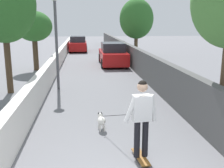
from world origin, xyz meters
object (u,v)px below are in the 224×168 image
tree_left_distant (34,27)px  car_far (78,44)px  tree_right_mid (136,19)px  skateboard (141,157)px  car_near (113,55)px  dog (102,120)px  tree_left_far (3,4)px  lamp_post (56,24)px  person_skateboarder (142,113)px

tree_left_distant → car_far: bearing=-12.4°
tree_right_mid → skateboard: bearing=169.3°
car_near → dog: bearing=172.2°
skateboard → dog: bearing=22.5°
car_far → tree_left_distant: bearing=167.6°
car_near → car_far: size_ratio=1.04×
tree_right_mid → dog: bearing=165.7°
tree_left_far → dog: (-4.39, -3.54, -3.31)m
car_near → tree_left_distant: bearing=107.6°
tree_right_mid → car_near: 5.64m
dog → skateboard: bearing=-157.5°
lamp_post → car_near: bearing=-25.3°
tree_left_far → car_near: (7.07, -5.11, -2.87)m
tree_left_distant → car_near: tree_left_distant is taller
tree_left_distant → tree_right_mid: bearing=-51.1°
lamp_post → dog: bearing=-161.7°
tree_left_far → skateboard: 8.26m
tree_right_mid → tree_left_far: size_ratio=0.95×
skateboard → car_far: 22.61m
skateboard → car_near: (13.21, -0.85, 0.65)m
tree_left_distant → dog: tree_left_distant is taller
tree_left_distant → car_far: (10.90, -2.39, -1.92)m
skateboard → person_skateboarder: bearing=153.4°
lamp_post → car_near: 7.68m
car_near → car_far: 9.67m
skateboard → car_far: (22.54, 1.71, 0.65)m
dog → car_far: 20.82m
tree_left_far → dog: bearing=-141.1°
tree_left_distant → tree_left_far: bearing=178.3°
tree_right_mid → tree_left_distant: size_ratio=1.36×
tree_right_mid → dog: tree_right_mid is taller
tree_right_mid → tree_left_distant: 9.57m
lamp_post → car_far: (16.00, -0.60, -2.12)m
dog → car_far: size_ratio=0.50×
tree_left_distant → lamp_post: bearing=-160.7°
tree_right_mid → skateboard: 18.22m
tree_right_mid → lamp_post: (-11.11, 5.64, -0.34)m
tree_right_mid → lamp_post: bearing=153.1°
tree_left_distant → car_near: (1.57, -4.95, -1.92)m
skateboard → car_far: bearing=4.3°
tree_right_mid → lamp_post: tree_right_mid is taller
tree_left_far → lamp_post: tree_left_far is taller
tree_left_far → tree_left_distant: 5.58m
lamp_post → car_near: (6.68, -3.16, -2.12)m
car_far → dog: bearing=-177.3°
tree_right_mid → skateboard: (-17.64, 3.34, -3.10)m
tree_left_far → car_far: tree_left_far is taller
skateboard → car_far: size_ratio=0.20×
car_near → tree_right_mid: bearing=-29.3°
person_skateboarder → tree_left_far: bearing=34.8°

